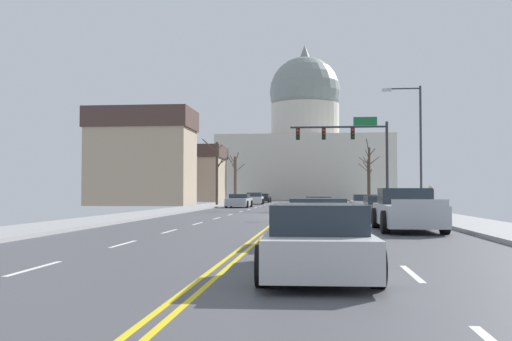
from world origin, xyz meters
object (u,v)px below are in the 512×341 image
at_px(sedan_near_05, 317,241).
at_px(sedan_oncoming_00, 239,201).
at_px(sedan_near_01, 318,206).
at_px(pickup_truck_near_03, 407,211).
at_px(sedan_oncoming_02, 262,198).
at_px(pedestrian_00, 431,199).
at_px(signal_gantry, 353,142).
at_px(sedan_near_04, 317,222).
at_px(sedan_oncoming_01, 255,199).
at_px(sedan_near_00, 365,204).
at_px(street_lamp_right, 415,137).
at_px(sedan_near_02, 381,209).

bearing_deg(sedan_near_05, sedan_oncoming_00, 99.17).
xyz_separation_m(sedan_near_01, pickup_truck_near_03, (3.22, -14.55, 0.17)).
xyz_separation_m(sedan_near_01, sedan_oncoming_02, (-7.14, 40.92, 0.02)).
bearing_deg(pedestrian_00, signal_gantry, 101.54).
xyz_separation_m(sedan_near_04, sedan_oncoming_01, (-6.92, 50.26, 0.02)).
relative_size(signal_gantry, pickup_truck_near_03, 1.45).
bearing_deg(sedan_near_00, pedestrian_00, -76.70).
distance_m(signal_gantry, street_lamp_right, 12.16).
relative_size(sedan_near_02, pedestrian_00, 2.57).
height_order(street_lamp_right, sedan_near_05, street_lamp_right).
distance_m(sedan_near_04, pedestrian_00, 17.08).
height_order(street_lamp_right, sedan_near_01, street_lamp_right).
bearing_deg(sedan_near_01, sedan_near_05, -90.35).
xyz_separation_m(signal_gantry, sedan_oncoming_00, (-9.93, 4.95, -4.88)).
relative_size(sedan_near_01, pickup_truck_near_03, 0.86).
bearing_deg(pedestrian_00, sedan_near_01, 144.07).
relative_size(signal_gantry, sedan_near_05, 1.68).
height_order(signal_gantry, sedan_near_05, signal_gantry).
bearing_deg(signal_gantry, sedan_oncoming_02, 108.60).
xyz_separation_m(sedan_near_04, sedan_oncoming_00, (-6.91, 36.42, -0.02)).
height_order(signal_gantry, pedestrian_00, signal_gantry).
height_order(sedan_near_04, pedestrian_00, pedestrian_00).
bearing_deg(sedan_near_01, sedan_near_02, -66.99).
relative_size(sedan_near_02, sedan_oncoming_01, 0.92).
relative_size(sedan_near_04, sedan_near_05, 0.94).
xyz_separation_m(sedan_near_05, sedan_oncoming_01, (-6.90, 56.55, 0.04)).
bearing_deg(sedan_near_01, sedan_near_04, -90.42).
distance_m(sedan_near_01, sedan_near_05, 26.58).
relative_size(sedan_near_04, sedan_oncoming_01, 0.95).
distance_m(sedan_near_02, sedan_near_04, 13.43).
bearing_deg(sedan_oncoming_00, sedan_near_05, -80.83).
xyz_separation_m(pickup_truck_near_03, sedan_near_05, (-3.38, -12.04, -0.13)).
distance_m(sedan_oncoming_00, sedan_oncoming_02, 24.80).
relative_size(sedan_near_00, pickup_truck_near_03, 0.80).
height_order(sedan_near_02, sedan_near_04, sedan_near_04).
relative_size(signal_gantry, sedan_oncoming_00, 1.80).
bearing_deg(pickup_truck_near_03, sedan_near_00, 89.45).
relative_size(street_lamp_right, sedan_near_05, 1.65).
distance_m(sedan_oncoming_00, sedan_oncoming_01, 13.84).
height_order(pickup_truck_near_03, sedan_oncoming_01, pickup_truck_near_03).
height_order(sedan_near_01, sedan_oncoming_02, sedan_oncoming_02).
distance_m(street_lamp_right, sedan_oncoming_00, 21.55).
bearing_deg(pickup_truck_near_03, sedan_oncoming_01, 103.01).
bearing_deg(pedestrian_00, sedan_near_02, -135.84).
distance_m(sedan_near_01, sedan_oncoming_02, 41.54).
bearing_deg(pedestrian_00, sedan_near_00, 103.30).
xyz_separation_m(sedan_near_01, sedan_oncoming_00, (-7.06, 16.12, 0.03)).
relative_size(sedan_near_01, sedan_near_05, 0.99).
height_order(pickup_truck_near_03, sedan_near_05, pickup_truck_near_03).
bearing_deg(sedan_oncoming_00, sedan_near_02, -66.55).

